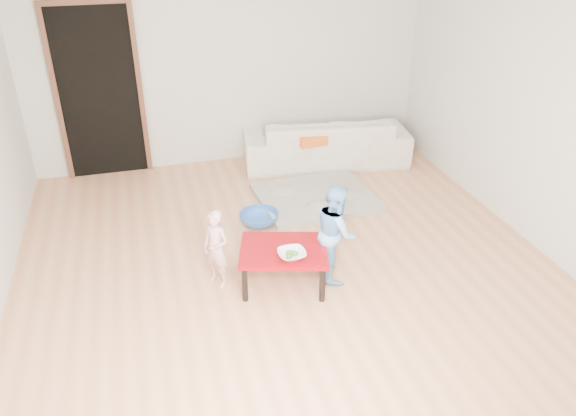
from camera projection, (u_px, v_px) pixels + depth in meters
name	position (u px, v px, depth m)	size (l,w,h in m)	color
floor	(283.00, 257.00, 5.48)	(5.00, 5.00, 0.01)	tan
back_wall	(230.00, 62.00, 6.97)	(5.00, 0.02, 2.60)	silver
right_wall	(530.00, 107.00, 5.44)	(0.02, 5.00, 2.60)	silver
doorway	(99.00, 94.00, 6.71)	(1.02, 0.08, 2.11)	brown
sofa	(325.00, 140.00, 7.33)	(2.12, 0.83, 0.62)	white
cushion	(313.00, 136.00, 7.02)	(0.47, 0.42, 0.13)	orange
red_table	(284.00, 267.00, 5.00)	(0.76, 0.57, 0.38)	maroon
bowl	(292.00, 254.00, 4.78)	(0.24, 0.24, 0.06)	white
broccoli	(292.00, 254.00, 4.78)	(0.12, 0.12, 0.06)	#2D5919
child_pink	(216.00, 249.00, 4.93)	(0.27, 0.18, 0.73)	#DD6575
child_blue	(336.00, 232.00, 5.01)	(0.44, 0.35, 0.91)	#67B0F0
basin	(259.00, 218.00, 6.01)	(0.42, 0.42, 0.13)	#3061B7
blanket	(316.00, 197.00, 6.52)	(1.30, 1.08, 0.06)	#B7B0A1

